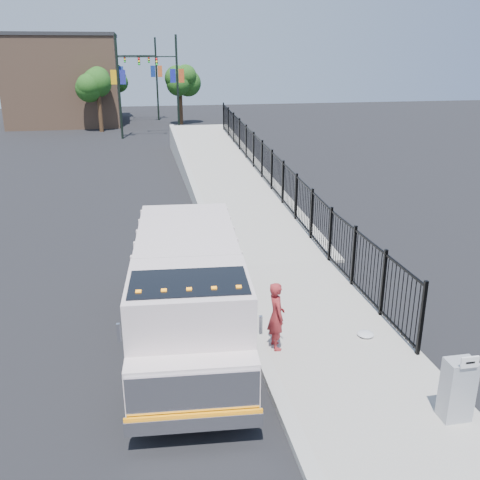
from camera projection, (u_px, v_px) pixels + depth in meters
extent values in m
plane|color=black|center=(250.00, 331.00, 13.64)|extent=(120.00, 120.00, 0.00)
cube|color=#9E998E|center=(351.00, 364.00, 12.11)|extent=(3.55, 12.00, 0.12)
cube|color=#ADAAA3|center=(268.00, 372.00, 11.77)|extent=(0.30, 12.00, 0.16)
cube|color=#9E998E|center=(228.00, 183.00, 28.83)|extent=(3.95, 24.06, 3.19)
cube|color=black|center=(271.00, 183.00, 25.08)|extent=(0.10, 28.00, 1.80)
cube|color=black|center=(189.00, 315.00, 13.25)|extent=(1.55, 6.99, 0.22)
cube|color=silver|center=(190.00, 324.00, 10.72)|extent=(2.56, 2.42, 2.04)
cube|color=silver|center=(193.00, 383.00, 9.69)|extent=(2.44, 0.90, 1.02)
cube|color=silver|center=(193.00, 395.00, 9.34)|extent=(2.34, 0.26, 0.87)
cube|color=silver|center=(194.00, 422.00, 9.43)|extent=(2.45, 0.37, 0.29)
cube|color=orange|center=(194.00, 415.00, 9.38)|extent=(2.44, 0.24, 0.06)
cube|color=black|center=(189.00, 302.00, 10.27)|extent=(2.34, 1.49, 0.87)
cube|color=silver|center=(187.00, 258.00, 14.15)|extent=(2.77, 4.46, 1.73)
cube|color=silver|center=(119.00, 333.00, 9.47)|extent=(0.07, 0.07, 0.36)
cube|color=silver|center=(261.00, 325.00, 9.74)|extent=(0.07, 0.07, 0.36)
cube|color=orange|center=(138.00, 292.00, 9.70)|extent=(0.11, 0.09, 0.06)
cube|color=orange|center=(164.00, 291.00, 9.75)|extent=(0.11, 0.09, 0.06)
cube|color=orange|center=(189.00, 290.00, 9.79)|extent=(0.11, 0.09, 0.06)
cube|color=orange|center=(214.00, 289.00, 9.84)|extent=(0.11, 0.09, 0.06)
cube|color=orange|center=(239.00, 287.00, 9.89)|extent=(0.11, 0.09, 0.06)
cylinder|color=black|center=(137.00, 394.00, 10.29)|extent=(0.40, 1.04, 1.02)
cylinder|color=black|center=(247.00, 387.00, 10.52)|extent=(0.40, 1.04, 1.02)
cylinder|color=black|center=(149.00, 287.00, 14.97)|extent=(0.40, 1.04, 1.02)
cylinder|color=black|center=(225.00, 283.00, 15.19)|extent=(0.40, 1.04, 1.02)
cylinder|color=black|center=(151.00, 271.00, 16.02)|extent=(0.40, 1.04, 1.02)
cylinder|color=black|center=(222.00, 268.00, 16.24)|extent=(0.40, 1.04, 1.02)
imported|color=maroon|center=(276.00, 316.00, 12.41)|extent=(0.42, 0.62, 1.66)
cube|color=gray|center=(457.00, 390.00, 10.04)|extent=(0.55, 0.40, 1.25)
cube|color=white|center=(470.00, 362.00, 9.59)|extent=(0.35, 0.04, 0.22)
ellipsoid|color=silver|center=(366.00, 334.00, 13.15)|extent=(0.42, 0.42, 0.10)
cylinder|color=black|center=(119.00, 88.00, 42.10)|extent=(0.18, 0.18, 8.00)
cube|color=black|center=(138.00, 57.00, 41.61)|extent=(3.20, 0.08, 0.08)
cube|color=black|center=(157.00, 62.00, 41.99)|extent=(0.18, 0.22, 0.60)
cube|color=navy|center=(123.00, 77.00, 41.89)|extent=(0.45, 0.04, 1.10)
cube|color=#EDA90F|center=(114.00, 77.00, 41.77)|extent=(0.45, 0.04, 1.10)
cylinder|color=black|center=(178.00, 86.00, 44.41)|extent=(0.18, 0.18, 8.00)
cube|color=black|center=(157.00, 57.00, 43.36)|extent=(3.20, 0.08, 0.08)
cube|color=black|center=(139.00, 61.00, 43.22)|extent=(0.18, 0.22, 0.60)
cube|color=#C3491D|center=(181.00, 76.00, 44.21)|extent=(0.45, 0.04, 1.10)
cube|color=navy|center=(173.00, 76.00, 44.08)|extent=(0.45, 0.04, 1.10)
cylinder|color=black|center=(118.00, 81.00, 51.34)|extent=(0.18, 0.18, 8.00)
cube|color=black|center=(133.00, 56.00, 50.85)|extent=(3.20, 0.08, 0.08)
cube|color=black|center=(149.00, 60.00, 51.22)|extent=(0.18, 0.22, 0.60)
cube|color=#223EA0|center=(121.00, 72.00, 51.13)|extent=(0.45, 0.04, 1.10)
cube|color=gold|center=(114.00, 72.00, 51.01)|extent=(0.45, 0.04, 1.10)
cylinder|color=black|center=(157.00, 80.00, 53.85)|extent=(0.18, 0.18, 8.00)
cube|color=black|center=(139.00, 56.00, 52.79)|extent=(3.20, 0.08, 0.08)
cube|color=black|center=(125.00, 59.00, 52.65)|extent=(0.18, 0.22, 0.60)
cube|color=orange|center=(160.00, 71.00, 53.64)|extent=(0.45, 0.04, 1.10)
cube|color=navy|center=(153.00, 71.00, 53.52)|extent=(0.45, 0.04, 1.10)
cylinder|color=#382314|center=(100.00, 113.00, 46.60)|extent=(0.36, 0.36, 3.20)
sphere|color=#194714|center=(98.00, 85.00, 45.80)|extent=(2.55, 2.55, 2.55)
cylinder|color=#382314|center=(181.00, 107.00, 51.37)|extent=(0.36, 0.36, 3.20)
sphere|color=#194714|center=(180.00, 81.00, 50.57)|extent=(2.31, 2.31, 2.31)
cylinder|color=#382314|center=(116.00, 102.00, 57.00)|extent=(0.36, 0.36, 3.20)
sphere|color=#194714|center=(114.00, 78.00, 56.20)|extent=(2.52, 2.52, 2.52)
cube|color=#8C664C|center=(65.00, 81.00, 51.43)|extent=(10.00, 10.00, 8.00)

